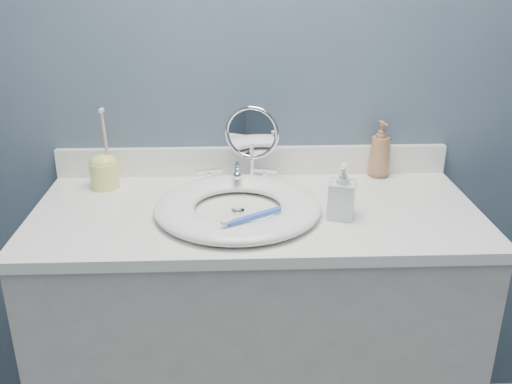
{
  "coord_description": "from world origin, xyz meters",
  "views": [
    {
      "loc": [
        -0.06,
        -0.46,
        1.52
      ],
      "look_at": [
        -0.0,
        0.94,
        0.94
      ],
      "focal_mm": 40.0,
      "sensor_mm": 36.0,
      "label": 1
    }
  ],
  "objects_px": {
    "toothbrush_holder": "(104,170)",
    "makeup_mirror": "(252,142)",
    "soap_bottle_amber": "(380,149)",
    "soap_bottle_clear": "(342,191)"
  },
  "relations": [
    {
      "from": "toothbrush_holder",
      "to": "makeup_mirror",
      "type": "bearing_deg",
      "value": 1.79
    },
    {
      "from": "makeup_mirror",
      "to": "soap_bottle_amber",
      "type": "height_order",
      "value": "makeup_mirror"
    },
    {
      "from": "soap_bottle_clear",
      "to": "toothbrush_holder",
      "type": "bearing_deg",
      "value": 177.62
    },
    {
      "from": "makeup_mirror",
      "to": "soap_bottle_clear",
      "type": "xyz_separation_m",
      "value": [
        0.23,
        -0.25,
        -0.06
      ]
    },
    {
      "from": "soap_bottle_amber",
      "to": "toothbrush_holder",
      "type": "bearing_deg",
      "value": 174.24
    },
    {
      "from": "soap_bottle_clear",
      "to": "toothbrush_holder",
      "type": "relative_size",
      "value": 0.61
    },
    {
      "from": "makeup_mirror",
      "to": "toothbrush_holder",
      "type": "distance_m",
      "value": 0.45
    },
    {
      "from": "soap_bottle_amber",
      "to": "toothbrush_holder",
      "type": "height_order",
      "value": "toothbrush_holder"
    },
    {
      "from": "soap_bottle_clear",
      "to": "toothbrush_holder",
      "type": "height_order",
      "value": "toothbrush_holder"
    },
    {
      "from": "toothbrush_holder",
      "to": "soap_bottle_clear",
      "type": "bearing_deg",
      "value": -19.6
    }
  ]
}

